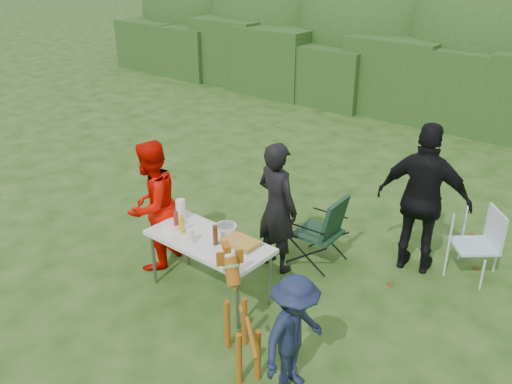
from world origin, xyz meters
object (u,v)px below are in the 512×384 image
Objects in this scene: person_cook at (277,207)px; mustard_bottle at (182,225)px; person_red_jacket at (152,205)px; person_black_puffy at (424,200)px; camping_chair at (318,229)px; lawn_chair at (474,243)px; ketchup_bottle at (176,220)px; folding_table at (209,244)px; paper_towel_roll at (181,210)px; child at (294,335)px; dog at (242,322)px; beer_bottle at (215,235)px.

person_cook is 1.21m from mustard_bottle.
person_red_jacket is 3.36m from person_black_puffy.
lawn_chair is at bearing -152.84° from camping_chair.
ketchup_bottle is at bearing 63.84° from person_cook.
person_black_puffy reaches higher than folding_table.
paper_towel_roll reaches higher than camping_chair.
person_cook is 1.40× the size of child.
lawn_chair is at bearing 46.96° from folding_table.
person_cook is 1.86m from dog.
camping_chair is at bearing -120.37° from person_cook.
lawn_chair is at bearing 49.15° from beer_bottle.
camping_chair is at bearing 117.06° from person_red_jacket.
child is 5.53× the size of ketchup_bottle.
camping_chair is 4.42× the size of ketchup_bottle.
person_cook reaches higher than folding_table.
camping_chair is at bearing 54.31° from ketchup_bottle.
mustard_bottle is (-1.99, -2.17, -0.13)m from person_black_puffy.
person_red_jacket is at bearing 17.24° from dog.
camping_chair is at bearing 46.82° from paper_towel_roll.
paper_towel_roll is (-0.13, 0.20, 0.02)m from ketchup_bottle.
dog is at bearing 27.47° from lawn_chair.
person_cook is 1.01× the size of person_red_jacket.
person_red_jacket reaches higher than dog.
person_red_jacket is at bearing 37.19° from camping_chair.
person_cook is 1.64× the size of dog.
folding_table is at bearing 64.18° from camping_chair.
dog is 1.68m from ketchup_bottle.
paper_towel_roll is (-2.84, -2.25, 0.42)m from lawn_chair.
person_black_puffy is at bearing 45.52° from ketchup_bottle.
folding_table is 0.22m from beer_bottle.
dog is (-0.57, -2.74, -0.48)m from person_black_puffy.
person_black_puffy reaches higher than beer_bottle.
beer_bottle is (0.49, 0.05, 0.02)m from mustard_bottle.
dog is at bearing -25.35° from paper_towel_roll.
beer_bottle is at bearing 5.97° from mustard_bottle.
child is at bearing -14.04° from mustard_bottle.
paper_towel_roll reaches higher than ketchup_bottle.
paper_towel_roll is (-1.19, -1.26, 0.38)m from camping_chair.
person_cook is at bearing 55.60° from ketchup_bottle.
person_red_jacket is 1.38× the size of child.
person_black_puffy is at bearing 51.99° from folding_table.
person_cook reaches higher than lawn_chair.
person_black_puffy is 8.86× the size of ketchup_bottle.
dog is at bearing 58.24° from person_red_jacket.
beer_bottle is (-0.92, 0.62, 0.37)m from dog.
ketchup_bottle is (-2.71, -2.45, 0.40)m from lawn_chair.
person_red_jacket is 0.86× the size of person_black_puffy.
person_red_jacket is at bearing 77.95° from child.
person_red_jacket is 4.04m from lawn_chair.
folding_table is 5.77× the size of paper_towel_roll.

